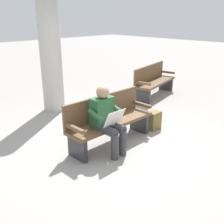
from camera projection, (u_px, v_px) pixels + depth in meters
ground_plane at (112, 143)px, 5.06m from camera, size 40.00×40.00×0.00m
bench_near at (109, 120)px, 4.94m from camera, size 1.80×0.48×0.90m
person_seated at (107, 118)px, 4.55m from camera, size 0.57×0.57×1.18m
backpack at (153, 120)px, 5.62m from camera, size 0.29×0.24×0.38m
bench_far at (153, 81)px, 7.83m from camera, size 1.86×0.83×0.90m
support_pillar at (50, 46)px, 6.31m from camera, size 0.51×0.51×3.15m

